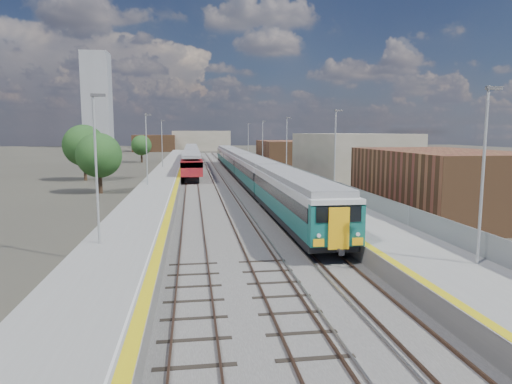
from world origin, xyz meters
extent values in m
plane|color=#47443A|center=(0.00, 50.00, 0.00)|extent=(320.00, 320.00, 0.00)
cube|color=#565451|center=(-2.25, 52.50, 0.03)|extent=(10.50, 155.00, 0.06)
cube|color=#4C3323|center=(0.78, 55.00, 0.11)|extent=(0.07, 160.00, 0.14)
cube|color=#4C3323|center=(2.22, 55.00, 0.11)|extent=(0.07, 160.00, 0.14)
cube|color=#4C3323|center=(-2.72, 55.00, 0.11)|extent=(0.07, 160.00, 0.14)
cube|color=#4C3323|center=(-1.28, 55.00, 0.11)|extent=(0.07, 160.00, 0.14)
cube|color=#4C3323|center=(-6.22, 55.00, 0.11)|extent=(0.07, 160.00, 0.14)
cube|color=#4C3323|center=(-4.78, 55.00, 0.11)|extent=(0.07, 160.00, 0.14)
cube|color=gray|center=(0.45, 55.00, 0.10)|extent=(0.08, 160.00, 0.10)
cube|color=gray|center=(-0.95, 55.00, 0.10)|extent=(0.08, 160.00, 0.10)
cube|color=slate|center=(5.25, 52.50, 0.50)|extent=(4.70, 155.00, 1.00)
cube|color=gray|center=(5.25, 52.50, 1.00)|extent=(4.70, 155.00, 0.03)
cube|color=gold|center=(3.15, 52.50, 1.02)|extent=(0.40, 155.00, 0.01)
cube|color=gray|center=(7.45, 52.50, 1.60)|extent=(0.06, 155.00, 1.20)
cylinder|color=#9EA0A3|center=(6.60, 2.00, 4.77)|extent=(0.12, 0.12, 7.50)
cube|color=#4C4C4F|center=(6.85, 2.00, 8.42)|extent=(0.70, 0.18, 0.14)
cylinder|color=#9EA0A3|center=(6.60, 22.00, 4.77)|extent=(0.12, 0.12, 7.50)
cube|color=#4C4C4F|center=(6.85, 22.00, 8.42)|extent=(0.70, 0.18, 0.14)
cylinder|color=#9EA0A3|center=(6.60, 42.00, 4.77)|extent=(0.12, 0.12, 7.50)
cube|color=#4C4C4F|center=(6.85, 42.00, 8.42)|extent=(0.70, 0.18, 0.14)
cylinder|color=#9EA0A3|center=(6.60, 62.00, 4.77)|extent=(0.12, 0.12, 7.50)
cube|color=#4C4C4F|center=(6.85, 62.00, 8.42)|extent=(0.70, 0.18, 0.14)
cylinder|color=#9EA0A3|center=(6.60, 82.00, 4.77)|extent=(0.12, 0.12, 7.50)
cube|color=#4C4C4F|center=(6.85, 82.00, 8.42)|extent=(0.70, 0.18, 0.14)
cube|color=slate|center=(-9.05, 52.50, 0.50)|extent=(4.30, 155.00, 1.00)
cube|color=gray|center=(-9.05, 52.50, 1.00)|extent=(4.30, 155.00, 0.03)
cube|color=gold|center=(-7.15, 52.50, 1.02)|extent=(0.45, 155.00, 0.01)
cube|color=silver|center=(-7.50, 52.50, 1.03)|extent=(0.08, 155.00, 0.01)
cylinder|color=#9EA0A3|center=(-10.20, 8.00, 4.77)|extent=(0.12, 0.12, 7.50)
cube|color=#4C4C4F|center=(-9.95, 8.00, 8.42)|extent=(0.70, 0.18, 0.14)
cylinder|color=#9EA0A3|center=(-10.20, 34.00, 4.77)|extent=(0.12, 0.12, 7.50)
cube|color=#4C4C4F|center=(-9.95, 34.00, 8.42)|extent=(0.70, 0.18, 0.14)
cylinder|color=#9EA0A3|center=(-10.20, 60.00, 4.77)|extent=(0.12, 0.12, 7.50)
cube|color=#4C4C4F|center=(-9.95, 60.00, 8.42)|extent=(0.70, 0.18, 0.14)
cube|color=brown|center=(14.00, 18.00, 2.60)|extent=(9.00, 16.00, 5.20)
cube|color=gray|center=(16.00, 45.00, 3.20)|extent=(11.00, 22.00, 6.40)
cube|color=brown|center=(13.00, 78.00, 2.40)|extent=(8.00, 18.00, 4.80)
cube|color=gray|center=(-2.00, 150.00, 3.50)|extent=(20.00, 14.00, 7.00)
cube|color=brown|center=(-18.00, 145.00, 2.80)|extent=(14.00, 12.00, 5.60)
cube|color=gray|center=(-45.00, 190.00, 20.00)|extent=(11.00, 11.00, 40.00)
cube|color=black|center=(1.50, 15.48, 0.86)|extent=(2.67, 19.14, 0.45)
cube|color=#105449|center=(1.50, 15.48, 1.65)|extent=(2.77, 19.14, 1.12)
cube|color=black|center=(1.50, 15.48, 2.53)|extent=(2.83, 19.14, 0.77)
cube|color=silver|center=(1.50, 15.48, 3.14)|extent=(2.77, 19.14, 0.47)
cube|color=gray|center=(1.50, 15.48, 3.55)|extent=(2.45, 19.14, 0.39)
cube|color=black|center=(1.50, 35.13, 0.86)|extent=(2.67, 19.14, 0.45)
cube|color=#105449|center=(1.50, 35.13, 1.65)|extent=(2.77, 19.14, 1.12)
cube|color=black|center=(1.50, 35.13, 2.53)|extent=(2.83, 19.14, 0.77)
cube|color=silver|center=(1.50, 35.13, 3.14)|extent=(2.77, 19.14, 0.47)
cube|color=gray|center=(1.50, 35.13, 3.55)|extent=(2.45, 19.14, 0.39)
cube|color=black|center=(1.50, 54.77, 0.86)|extent=(2.67, 19.14, 0.45)
cube|color=#105449|center=(1.50, 54.77, 1.65)|extent=(2.77, 19.14, 1.12)
cube|color=black|center=(1.50, 54.77, 2.53)|extent=(2.83, 19.14, 0.77)
cube|color=silver|center=(1.50, 54.77, 3.14)|extent=(2.77, 19.14, 0.47)
cube|color=gray|center=(1.50, 54.77, 3.55)|extent=(2.45, 19.14, 0.39)
cube|color=black|center=(1.50, 74.42, 0.86)|extent=(2.67, 19.14, 0.45)
cube|color=#105449|center=(1.50, 74.42, 1.65)|extent=(2.77, 19.14, 1.12)
cube|color=black|center=(1.50, 74.42, 2.53)|extent=(2.83, 19.14, 0.77)
cube|color=silver|center=(1.50, 74.42, 3.14)|extent=(2.77, 19.14, 0.47)
cube|color=gray|center=(1.50, 74.42, 3.55)|extent=(2.45, 19.14, 0.39)
cube|color=#105449|center=(1.50, 5.66, 2.11)|extent=(2.75, 0.59, 2.06)
cube|color=black|center=(1.50, 5.36, 2.70)|extent=(2.26, 0.06, 0.79)
cube|color=#FDB410|center=(1.50, 5.30, 2.01)|extent=(1.03, 0.10, 2.06)
cube|color=black|center=(-5.50, 51.01, 0.47)|extent=(1.88, 16.00, 0.65)
cube|color=maroon|center=(-5.50, 51.01, 2.03)|extent=(2.77, 18.82, 1.98)
cube|color=black|center=(-5.50, 51.01, 2.53)|extent=(2.83, 18.82, 0.69)
cube|color=gray|center=(-5.50, 51.01, 3.52)|extent=(2.48, 18.82, 0.40)
cube|color=black|center=(-5.50, 70.33, 0.47)|extent=(1.88, 16.00, 0.65)
cube|color=maroon|center=(-5.50, 70.33, 2.03)|extent=(2.77, 18.82, 1.98)
cube|color=black|center=(-5.50, 70.33, 2.53)|extent=(2.83, 18.82, 0.69)
cube|color=gray|center=(-5.50, 70.33, 3.52)|extent=(2.48, 18.82, 0.40)
cube|color=black|center=(-5.50, 89.65, 0.47)|extent=(1.88, 16.00, 0.65)
cube|color=maroon|center=(-5.50, 89.65, 2.03)|extent=(2.77, 18.82, 1.98)
cube|color=black|center=(-5.50, 89.65, 2.53)|extent=(2.83, 18.82, 0.69)
cube|color=gray|center=(-5.50, 89.65, 3.52)|extent=(2.48, 18.82, 0.40)
cylinder|color=#382619|center=(-15.37, 35.56, 1.14)|extent=(0.44, 0.44, 2.29)
sphere|color=#224219|center=(-15.37, 35.56, 4.13)|extent=(4.83, 4.83, 4.83)
cylinder|color=#382619|center=(-19.94, 49.31, 1.33)|extent=(0.44, 0.44, 2.67)
sphere|color=#224219|center=(-19.94, 49.31, 4.81)|extent=(5.63, 5.63, 5.63)
cylinder|color=#382619|center=(-16.29, 86.67, 1.04)|extent=(0.44, 0.44, 2.07)
sphere|color=#224219|center=(-16.29, 86.67, 3.75)|extent=(4.38, 4.38, 4.38)
cylinder|color=#382619|center=(21.26, 59.50, 1.00)|extent=(0.44, 0.44, 2.00)
sphere|color=#224219|center=(21.26, 59.50, 3.62)|extent=(4.23, 4.23, 4.23)
camera|label=1|loc=(-5.48, -15.51, 6.64)|focal=32.00mm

